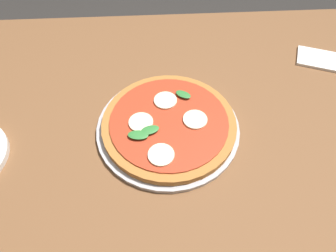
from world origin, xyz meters
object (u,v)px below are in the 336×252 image
Objects in this scene: pizza at (169,123)px; napkin at (320,59)px; dining_table at (147,163)px; serving_tray at (168,127)px.

pizza is 0.53m from napkin.
napkin reaches higher than dining_table.
napkin is (0.53, 0.28, 0.09)m from dining_table.
pizza is at bearing -153.60° from napkin.
dining_table is at bearing -144.12° from pizza.
pizza is 2.49× the size of napkin.
serving_tray is (0.06, 0.05, 0.09)m from dining_table.
serving_tray is at bearing 37.55° from dining_table.
serving_tray reaches higher than dining_table.
napkin is at bearing 26.40° from pizza.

